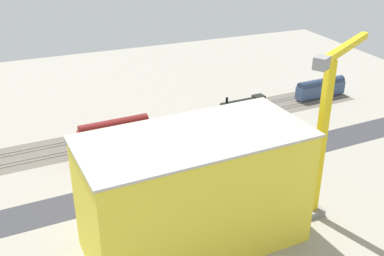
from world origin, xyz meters
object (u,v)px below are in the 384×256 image
locomotive (246,104)px  traffic_light (214,144)px  parked_car_3 (219,175)px  construction_building (195,192)px  parked_car_1 (276,163)px  street_tree_2 (187,146)px  box_truck_1 (230,181)px  street_tree_0 (272,131)px  parked_car_0 (306,157)px  parked_car_2 (250,167)px  street_tree_1 (231,136)px  passenger_coach (321,88)px  box_truck_0 (113,206)px  tower_crane (326,123)px  platform_canopy_near (171,127)px  parked_car_4 (193,182)px

locomotive → traffic_light: bearing=48.0°
parked_car_3 → construction_building: (12.99, 17.29, 9.33)m
parked_car_1 → street_tree_2: street_tree_2 is taller
box_truck_1 → street_tree_0: bearing=-144.6°
parked_car_0 → parked_car_1: bearing=-2.6°
parked_car_2 → street_tree_1: size_ratio=0.58×
passenger_coach → street_tree_0: 38.38m
construction_building → street_tree_1: construction_building is taller
parked_car_3 → box_truck_0: size_ratio=0.48×
parked_car_0 → passenger_coach: bearing=-130.4°
construction_building → tower_crane: bearing=176.2°
parked_car_3 → box_truck_1: bearing=94.6°
platform_canopy_near → traffic_light: size_ratio=7.81×
locomotive → street_tree_1: street_tree_1 is taller
street_tree_0 → traffic_light: (14.96, -0.09, -0.34)m
parked_car_2 → traffic_light: traffic_light is taller
platform_canopy_near → locomotive: size_ratio=3.31×
parked_car_4 → street_tree_2: (-2.54, -9.44, 3.27)m
box_truck_1 → construction_building: bearing=44.1°
parked_car_3 → parked_car_2: bearing=-176.1°
tower_crane → street_tree_2: (15.51, -26.49, -14.34)m
street_tree_1 → street_tree_0: bearing=172.7°
passenger_coach → parked_car_2: (40.15, 29.82, -2.34)m
parked_car_3 → tower_crane: tower_crane is taller
parked_car_1 → construction_building: (27.01, 17.22, 9.34)m
passenger_coach → parked_car_1: passenger_coach is taller
box_truck_0 → box_truck_1: bearing=179.1°
street_tree_2 → street_tree_1: bearing=178.4°
tower_crane → parked_car_2: bearing=-77.0°
parked_car_3 → street_tree_2: size_ratio=0.75×
parked_car_2 → box_truck_0: 31.97m
parked_car_2 → street_tree_2: street_tree_2 is taller
parked_car_0 → box_truck_1: size_ratio=0.56×
locomotive → platform_canopy_near: bearing=21.2°
parked_car_0 → traffic_light: 21.47m
locomotive → tower_crane: size_ratio=0.48×
platform_canopy_near → parked_car_0: bearing=140.4°
platform_canopy_near → parked_car_2: (-11.09, 19.79, -3.05)m
street_tree_2 → parked_car_0: bearing=159.5°
street_tree_0 → parked_car_1: bearing=68.3°
parked_car_3 → parked_car_4: (6.22, 0.35, -0.03)m
locomotive → street_tree_2: (26.20, 21.26, 2.25)m
tower_crane → street_tree_1: 29.97m
street_tree_1 → parked_car_4: bearing=34.4°
passenger_coach → platform_canopy_near: bearing=11.1°
parked_car_4 → street_tree_2: street_tree_2 is taller
parked_car_2 → tower_crane: size_ratio=0.14×
parked_car_0 → parked_car_4: size_ratio=1.01×
platform_canopy_near → parked_car_3: size_ratio=10.73×
parked_car_1 → box_truck_1: bearing=17.4°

